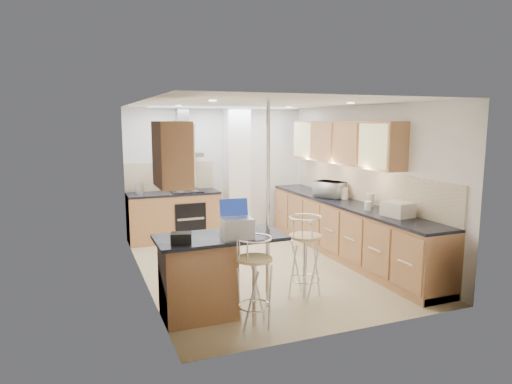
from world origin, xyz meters
name	(u,v)px	position (x,y,z in m)	size (l,w,h in m)	color
ground	(262,266)	(0.00, 0.00, 0.00)	(4.80, 4.80, 0.00)	#D2BB8C
room_shell	(272,165)	(0.32, 0.38, 1.54)	(3.64, 4.84, 2.51)	silver
right_counter	(346,229)	(1.50, 0.00, 0.46)	(0.63, 4.40, 0.92)	#A06D40
back_counter	(174,216)	(-0.95, 2.10, 0.46)	(1.70, 0.63, 0.92)	#A06D40
peninsula	(220,275)	(-1.12, -1.45, 0.48)	(1.47, 0.72, 0.94)	#A06D40
microwave	(330,189)	(1.49, 0.50, 1.06)	(0.51, 0.34, 0.28)	white
laptop	(237,228)	(-0.98, -1.65, 1.06)	(0.34, 0.26, 0.23)	#989A9F
bag	(181,238)	(-1.61, -1.62, 1.00)	(0.22, 0.16, 0.12)	black
bar_stool_near	(254,281)	(-0.87, -1.89, 0.51)	(0.41, 0.41, 1.01)	tan
bar_stool_end	(305,257)	(0.03, -1.36, 0.53)	(0.44, 0.44, 1.07)	tan
jar_a	(345,194)	(1.62, 0.25, 1.02)	(0.12, 0.12, 0.19)	silver
jar_b	(333,192)	(1.59, 0.59, 0.99)	(0.11, 0.11, 0.14)	silver
jar_c	(370,200)	(1.62, -0.47, 1.02)	(0.14, 0.14, 0.21)	#ADA88A
jar_d	(368,206)	(1.42, -0.71, 0.99)	(0.10, 0.10, 0.14)	white
bread_bin	(398,209)	(1.53, -1.24, 1.02)	(0.31, 0.39, 0.20)	silver
kettle	(139,188)	(-1.57, 2.15, 1.02)	(0.16, 0.16, 0.20)	#ACAEB1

